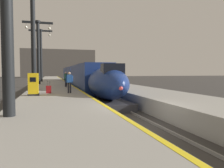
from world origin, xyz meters
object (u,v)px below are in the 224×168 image
at_px(station_column_mid, 33,27).
at_px(passenger_near_edge, 69,81).
at_px(highspeed_train_main, 81,78).
at_px(rolling_suitcase, 49,89).
at_px(ticket_machine_yellow, 33,85).
at_px(station_column_distant, 41,50).
at_px(station_column_far, 38,46).
at_px(passenger_mid_platform, 66,78).

xyz_separation_m(station_column_mid, passenger_near_edge, (2.98, -4.88, -4.96)).
bearing_deg(passenger_near_edge, highspeed_train_main, 78.58).
relative_size(rolling_suitcase, ticket_machine_yellow, 0.61).
xyz_separation_m(station_column_distant, ticket_machine_yellow, (0.35, -24.42, -4.80)).
bearing_deg(station_column_mid, station_column_far, 90.00).
distance_m(passenger_near_edge, ticket_machine_yellow, 2.85).
relative_size(highspeed_train_main, rolling_suitcase, 39.25).
bearing_deg(station_column_far, highspeed_train_main, 2.89).
relative_size(station_column_mid, rolling_suitcase, 10.17).
height_order(passenger_mid_platform, rolling_suitcase, passenger_mid_platform).
bearing_deg(passenger_near_edge, station_column_mid, 121.38).
height_order(station_column_distant, passenger_near_edge, station_column_distant).
relative_size(station_column_far, passenger_near_edge, 5.12).
distance_m(highspeed_train_main, station_column_distant, 11.64).
height_order(highspeed_train_main, station_column_mid, station_column_mid).
xyz_separation_m(station_column_far, ticket_machine_yellow, (0.35, -15.24, -4.51)).
distance_m(station_column_mid, passenger_near_edge, 7.57).
bearing_deg(station_column_distant, ticket_machine_yellow, -89.18).
bearing_deg(ticket_machine_yellow, station_column_far, 91.32).
distance_m(passenger_mid_platform, rolling_suitcase, 7.86).
distance_m(station_column_far, ticket_machine_yellow, 15.90).
distance_m(highspeed_train_main, rolling_suitcase, 14.89).
distance_m(station_column_far, station_column_distant, 9.19).
distance_m(station_column_mid, station_column_distant, 18.47).
bearing_deg(ticket_machine_yellow, rolling_suitcase, 52.80).
distance_m(station_column_far, rolling_suitcase, 14.80).
relative_size(highspeed_train_main, passenger_mid_platform, 22.80).
height_order(station_column_mid, ticket_machine_yellow, station_column_mid).
relative_size(passenger_near_edge, rolling_suitcase, 1.72).
bearing_deg(rolling_suitcase, station_column_mid, 106.77).
relative_size(station_column_mid, passenger_near_edge, 5.91).
bearing_deg(rolling_suitcase, passenger_mid_platform, 76.23).
distance_m(highspeed_train_main, station_column_far, 7.35).
distance_m(highspeed_train_main, ticket_machine_yellow, 16.50).
bearing_deg(station_column_far, passenger_near_edge, -78.13).
height_order(passenger_mid_platform, ticket_machine_yellow, passenger_mid_platform).
distance_m(rolling_suitcase, ticket_machine_yellow, 1.77).
height_order(station_column_far, station_column_distant, station_column_distant).
distance_m(station_column_mid, rolling_suitcase, 7.41).
relative_size(passenger_near_edge, ticket_machine_yellow, 1.06).
height_order(station_column_mid, station_column_distant, station_column_mid).
height_order(station_column_distant, ticket_machine_yellow, station_column_distant).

